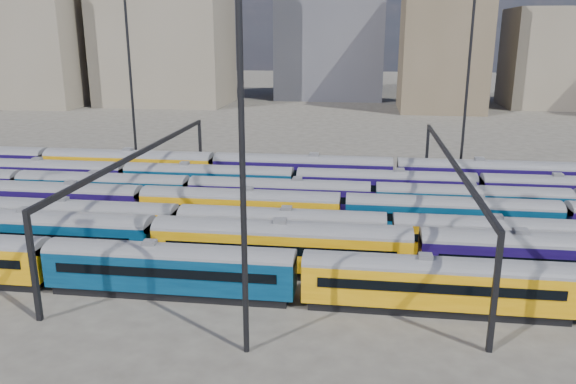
# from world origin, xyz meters

# --- Properties ---
(ground) EXTENTS (500.00, 500.00, 0.00)m
(ground) POSITION_xyz_m (0.00, 0.00, 0.00)
(ground) COLOR #3E3A34
(ground) RESTS_ON ground
(rake_1) EXTENTS (150.28, 3.14, 5.29)m
(rake_1) POSITION_xyz_m (16.98, -10.00, 2.78)
(rake_1) COLOR black
(rake_1) RESTS_ON ground
(rake_2) EXTENTS (114.91, 2.80, 4.71)m
(rake_2) POSITION_xyz_m (4.36, -5.00, 2.47)
(rake_2) COLOR black
(rake_2) RESTS_ON ground
(rake_3) EXTENTS (142.51, 2.98, 5.01)m
(rake_3) POSITION_xyz_m (-10.15, 0.00, 2.63)
(rake_3) COLOR black
(rake_3) RESTS_ON ground
(rake_4) EXTENTS (139.32, 2.91, 4.90)m
(rake_4) POSITION_xyz_m (13.03, 5.00, 2.57)
(rake_4) COLOR black
(rake_4) RESTS_ON ground
(rake_5) EXTENTS (122.74, 2.99, 5.04)m
(rake_5) POSITION_xyz_m (-5.83, 10.00, 2.65)
(rake_5) COLOR black
(rake_5) RESTS_ON ground
(rake_6) EXTENTS (134.83, 3.29, 5.55)m
(rake_6) POSITION_xyz_m (-16.82, 15.00, 2.91)
(rake_6) COLOR black
(rake_6) RESTS_ON ground
(gantry_1) EXTENTS (0.35, 40.35, 8.03)m
(gantry_1) POSITION_xyz_m (-20.00, 0.00, 6.79)
(gantry_1) COLOR black
(gantry_1) RESTS_ON ground
(gantry_2) EXTENTS (0.35, 40.35, 8.03)m
(gantry_2) POSITION_xyz_m (10.00, 0.00, 6.79)
(gantry_2) COLOR black
(gantry_2) RESTS_ON ground
(mast_1) EXTENTS (1.40, 0.50, 25.60)m
(mast_1) POSITION_xyz_m (-30.00, 22.00, 13.97)
(mast_1) COLOR black
(mast_1) RESTS_ON ground
(mast_2) EXTENTS (1.40, 0.50, 25.60)m
(mast_2) POSITION_xyz_m (-5.00, -22.00, 13.97)
(mast_2) COLOR black
(mast_2) RESTS_ON ground
(mast_3) EXTENTS (1.40, 0.50, 25.60)m
(mast_3) POSITION_xyz_m (15.00, 24.00, 13.97)
(mast_3) COLOR black
(mast_3) RESTS_ON ground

